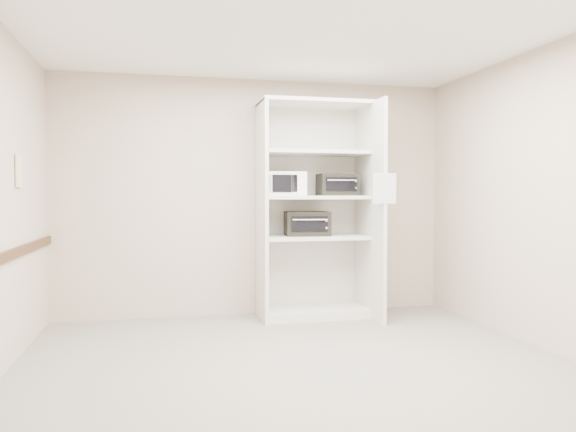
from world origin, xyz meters
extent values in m
cube|color=slate|center=(0.00, 0.00, 0.00)|extent=(4.50, 4.00, 0.01)
cube|color=white|center=(0.00, 0.00, 2.70)|extent=(4.50, 4.00, 0.01)
cube|color=tan|center=(0.00, 2.00, 1.35)|extent=(4.50, 0.02, 2.70)
cube|color=tan|center=(0.00, -2.00, 1.35)|extent=(4.50, 0.02, 2.70)
cube|color=tan|center=(2.25, 0.00, 1.35)|extent=(0.02, 4.00, 2.70)
cube|color=silver|center=(0.02, 1.68, 1.20)|extent=(0.04, 0.60, 2.40)
cube|color=silver|center=(1.22, 1.53, 1.20)|extent=(0.04, 0.90, 2.40)
cube|color=silver|center=(0.62, 1.99, 1.20)|extent=(1.24, 0.02, 2.40)
cube|color=silver|center=(0.62, 1.70, 0.05)|extent=(1.16, 0.56, 0.10)
cube|color=silver|center=(0.62, 1.70, 0.90)|extent=(1.16, 0.56, 0.04)
cube|color=silver|center=(0.62, 1.70, 1.35)|extent=(1.16, 0.56, 0.04)
cube|color=silver|center=(0.62, 1.70, 1.85)|extent=(1.16, 0.56, 0.04)
cube|color=silver|center=(0.62, 1.70, 2.40)|extent=(1.24, 0.60, 0.04)
cube|color=white|center=(0.28, 1.68, 1.50)|extent=(0.46, 0.36, 0.26)
cube|color=black|center=(0.89, 1.69, 1.49)|extent=(0.44, 0.33, 0.25)
cube|color=black|center=(0.54, 1.72, 1.06)|extent=(0.52, 0.42, 0.27)
cube|color=white|center=(1.21, 1.07, 1.44)|extent=(0.24, 0.01, 0.31)
cube|color=silver|center=(-2.24, 0.76, 1.58)|extent=(0.01, 0.20, 0.28)
camera|label=1|loc=(-1.07, -4.39, 1.36)|focal=35.00mm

